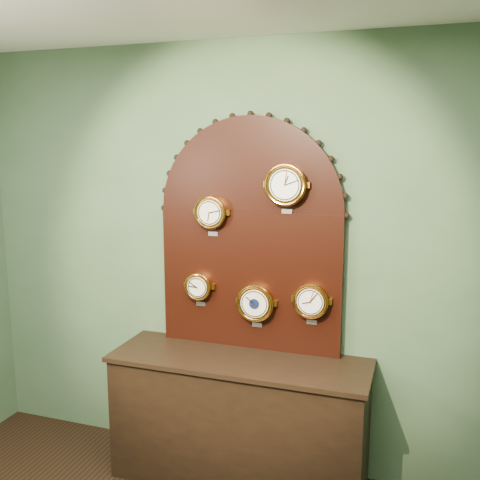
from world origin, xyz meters
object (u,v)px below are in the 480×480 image
(hygrometer, at_px, (199,286))
(barometer, at_px, (256,303))
(shop_counter, at_px, (239,422))
(arabic_clock, at_px, (286,185))
(tide_clock, at_px, (311,301))
(roman_clock, at_px, (211,212))
(display_board, at_px, (250,228))

(hygrometer, height_order, barometer, hygrometer)
(barometer, bearing_deg, shop_counter, -111.75)
(arabic_clock, relative_size, tide_clock, 1.13)
(shop_counter, distance_m, tide_clock, 0.92)
(hygrometer, bearing_deg, roman_clock, -0.51)
(shop_counter, height_order, hygrometer, hygrometer)
(arabic_clock, bearing_deg, tide_clock, 0.30)
(arabic_clock, height_order, hygrometer, arabic_clock)
(display_board, bearing_deg, arabic_clock, -15.20)
(shop_counter, bearing_deg, arabic_clock, 31.59)
(display_board, height_order, tide_clock, display_board)
(tide_clock, bearing_deg, arabic_clock, -179.70)
(roman_clock, bearing_deg, tide_clock, -0.02)
(tide_clock, bearing_deg, display_board, 170.97)
(barometer, relative_size, tide_clock, 1.08)
(shop_counter, distance_m, arabic_clock, 1.54)
(roman_clock, bearing_deg, display_board, 15.37)
(shop_counter, relative_size, display_board, 1.05)
(hygrometer, bearing_deg, arabic_clock, -0.19)
(display_board, xyz_separation_m, roman_clock, (-0.24, -0.07, 0.10))
(shop_counter, distance_m, roman_clock, 1.35)
(shop_counter, bearing_deg, hygrometer, 155.11)
(arabic_clock, xyz_separation_m, hygrometer, (-0.58, 0.00, -0.68))
(barometer, xyz_separation_m, tide_clock, (0.36, 0.00, 0.05))
(arabic_clock, bearing_deg, barometer, 179.93)
(display_board, bearing_deg, tide_clock, -9.03)
(shop_counter, relative_size, hygrometer, 6.77)
(tide_clock, bearing_deg, barometer, -179.89)
(shop_counter, relative_size, arabic_clock, 5.16)
(hygrometer, bearing_deg, barometer, -0.25)
(barometer, bearing_deg, display_board, 132.22)
(arabic_clock, bearing_deg, roman_clock, 179.87)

